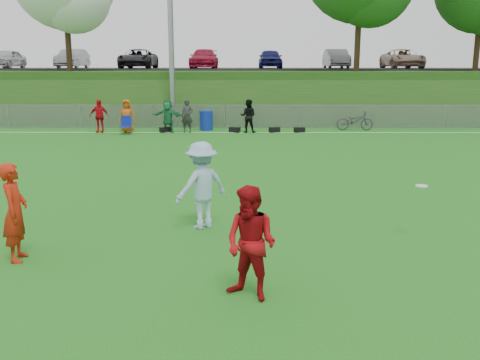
{
  "coord_description": "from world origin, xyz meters",
  "views": [
    {
      "loc": [
        0.96,
        -9.43,
        3.51
      ],
      "look_at": [
        0.91,
        0.5,
        1.33
      ],
      "focal_mm": 40.0,
      "sensor_mm": 36.0,
      "label": 1
    }
  ],
  "objects_px": {
    "frisbee": "(422,186)",
    "player_red_center": "(251,244)",
    "bicycle": "(355,121)",
    "player_red_left": "(15,212)",
    "recycling_bin": "(206,120)",
    "player_blue": "(202,185)"
  },
  "relations": [
    {
      "from": "player_red_left",
      "to": "player_blue",
      "type": "bearing_deg",
      "value": -66.44
    },
    {
      "from": "player_red_left",
      "to": "frisbee",
      "type": "relative_size",
      "value": 7.37
    },
    {
      "from": "player_red_center",
      "to": "frisbee",
      "type": "height_order",
      "value": "player_red_center"
    },
    {
      "from": "player_red_left",
      "to": "bicycle",
      "type": "xyz_separation_m",
      "value": [
        10.03,
        19.24,
        -0.39
      ]
    },
    {
      "from": "frisbee",
      "to": "bicycle",
      "type": "xyz_separation_m",
      "value": [
        2.37,
        18.0,
        -0.6
      ]
    },
    {
      "from": "player_blue",
      "to": "frisbee",
      "type": "relative_size",
      "value": 7.74
    },
    {
      "from": "player_red_center",
      "to": "frisbee",
      "type": "relative_size",
      "value": 7.17
    },
    {
      "from": "frisbee",
      "to": "player_blue",
      "type": "bearing_deg",
      "value": 170.72
    },
    {
      "from": "frisbee",
      "to": "player_red_center",
      "type": "bearing_deg",
      "value": -140.56
    },
    {
      "from": "frisbee",
      "to": "bicycle",
      "type": "height_order",
      "value": "frisbee"
    },
    {
      "from": "player_blue",
      "to": "frisbee",
      "type": "height_order",
      "value": "player_blue"
    },
    {
      "from": "player_blue",
      "to": "recycling_bin",
      "type": "height_order",
      "value": "player_blue"
    },
    {
      "from": "player_red_left",
      "to": "recycling_bin",
      "type": "height_order",
      "value": "player_red_left"
    },
    {
      "from": "recycling_bin",
      "to": "frisbee",
      "type": "bearing_deg",
      "value": -72.87
    },
    {
      "from": "player_red_center",
      "to": "bicycle",
      "type": "distance_m",
      "value": 21.65
    },
    {
      "from": "frisbee",
      "to": "recycling_bin",
      "type": "bearing_deg",
      "value": 107.13
    },
    {
      "from": "player_red_left",
      "to": "bicycle",
      "type": "relative_size",
      "value": 0.93
    },
    {
      "from": "player_blue",
      "to": "bicycle",
      "type": "height_order",
      "value": "player_blue"
    },
    {
      "from": "player_red_left",
      "to": "player_red_center",
      "type": "xyz_separation_m",
      "value": [
        4.21,
        -1.61,
        -0.02
      ]
    },
    {
      "from": "player_blue",
      "to": "player_red_left",
      "type": "bearing_deg",
      "value": -3.46
    },
    {
      "from": "player_red_center",
      "to": "frisbee",
      "type": "xyz_separation_m",
      "value": [
        3.46,
        2.85,
        0.23
      ]
    },
    {
      "from": "player_red_left",
      "to": "frisbee",
      "type": "xyz_separation_m",
      "value": [
        7.67,
        1.24,
        0.21
      ]
    }
  ]
}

